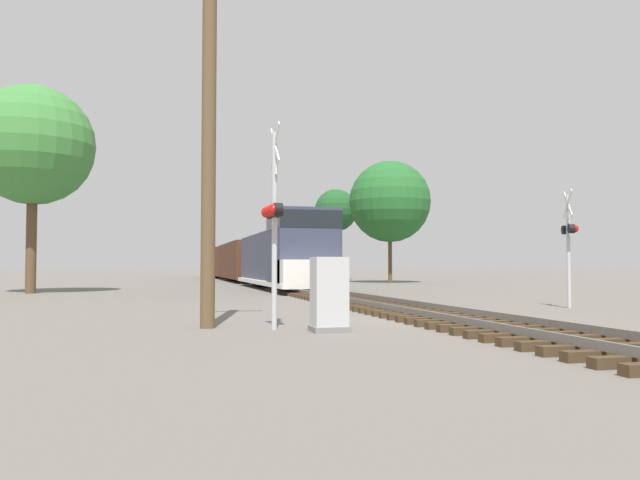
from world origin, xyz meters
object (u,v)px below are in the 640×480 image
(utility_pole, at_px, (209,129))
(tree_deep_background, at_px, (336,211))
(crossing_signal_near, at_px, (273,214))
(relay_cabinet, at_px, (329,295))
(crossing_signal_far, at_px, (569,237))
(tree_far_right, at_px, (33,146))
(tree_mid_background, at_px, (390,202))
(freight_train, at_px, (245,261))

(utility_pole, distance_m, tree_deep_background, 46.36)
(crossing_signal_near, relative_size, relay_cabinet, 2.85)
(crossing_signal_far, relative_size, relay_cabinet, 2.47)
(crossing_signal_far, relative_size, utility_pole, 0.44)
(relay_cabinet, bearing_deg, tree_far_right, 114.86)
(crossing_signal_near, height_order, tree_mid_background, tree_mid_background)
(freight_train, bearing_deg, relay_cabinet, -94.92)
(freight_train, bearing_deg, crossing_signal_far, -80.16)
(utility_pole, bearing_deg, relay_cabinet, -29.32)
(freight_train, bearing_deg, tree_mid_background, -25.30)
(crossing_signal_near, distance_m, tree_mid_background, 38.11)
(crossing_signal_near, height_order, tree_deep_background, tree_deep_background)
(crossing_signal_near, xyz_separation_m, tree_far_right, (-8.77, 20.59, 4.98))
(freight_train, bearing_deg, crossing_signal_near, -96.55)
(crossing_signal_near, relative_size, tree_deep_background, 0.51)
(tree_far_right, relative_size, tree_deep_background, 1.20)
(tree_mid_background, bearing_deg, crossing_signal_far, -99.56)
(relay_cabinet, height_order, tree_far_right, tree_far_right)
(crossing_signal_near, xyz_separation_m, tree_mid_background, (15.76, 34.46, 4.13))
(freight_train, xyz_separation_m, crossing_signal_near, (-4.57, -39.74, 0.71))
(crossing_signal_near, relative_size, tree_mid_background, 0.45)
(relay_cabinet, bearing_deg, crossing_signal_near, 147.33)
(utility_pole, relative_size, tree_far_right, 0.83)
(relay_cabinet, xyz_separation_m, utility_pole, (-2.45, 1.38, 3.72))
(tree_mid_background, xyz_separation_m, tree_deep_background, (-1.80, 9.92, 0.07))
(crossing_signal_far, height_order, tree_far_right, tree_far_right)
(freight_train, distance_m, tree_deep_background, 11.56)
(utility_pole, bearing_deg, tree_deep_background, 70.68)
(freight_train, bearing_deg, utility_pole, -98.63)
(freight_train, relative_size, relay_cabinet, 33.13)
(freight_train, height_order, crossing_signal_near, crossing_signal_near)
(tree_mid_background, bearing_deg, crossing_signal_near, -114.57)
(tree_far_right, height_order, tree_deep_background, tree_far_right)
(relay_cabinet, bearing_deg, crossing_signal_far, 28.00)
(freight_train, relative_size, tree_mid_background, 5.24)
(relay_cabinet, distance_m, utility_pole, 4.67)
(crossing_signal_far, distance_m, relay_cabinet, 11.00)
(crossing_signal_near, distance_m, utility_pole, 2.50)
(relay_cabinet, relative_size, tree_deep_background, 0.18)
(crossing_signal_far, bearing_deg, tree_deep_background, 15.26)
(crossing_signal_far, distance_m, utility_pole, 12.81)
(tree_mid_background, height_order, tree_deep_background, tree_mid_background)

